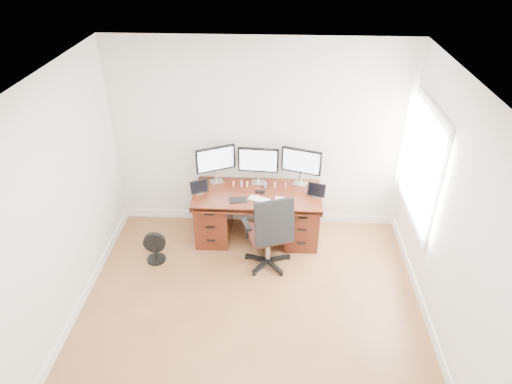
{
  "coord_description": "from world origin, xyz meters",
  "views": [
    {
      "loc": [
        0.26,
        -3.37,
        3.97
      ],
      "look_at": [
        0.0,
        1.5,
        0.95
      ],
      "focal_mm": 32.0,
      "sensor_mm": 36.0,
      "label": 1
    }
  ],
  "objects_px": {
    "floor_fan": "(155,248)",
    "keyboard": "(259,199)",
    "desk": "(257,213)",
    "monitor_center": "(258,161)",
    "office_chair": "(269,244)"
  },
  "relations": [
    {
      "from": "office_chair",
      "to": "floor_fan",
      "type": "relative_size",
      "value": 2.59
    },
    {
      "from": "desk",
      "to": "monitor_center",
      "type": "xyz_separation_m",
      "value": [
        -0.0,
        0.24,
        0.68
      ]
    },
    {
      "from": "desk",
      "to": "keyboard",
      "type": "bearing_deg",
      "value": -80.49
    },
    {
      "from": "floor_fan",
      "to": "keyboard",
      "type": "height_order",
      "value": "keyboard"
    },
    {
      "from": "keyboard",
      "to": "floor_fan",
      "type": "bearing_deg",
      "value": -142.75
    },
    {
      "from": "monitor_center",
      "to": "office_chair",
      "type": "bearing_deg",
      "value": -74.17
    },
    {
      "from": "floor_fan",
      "to": "monitor_center",
      "type": "xyz_separation_m",
      "value": [
        1.31,
        0.83,
        0.88
      ]
    },
    {
      "from": "office_chair",
      "to": "floor_fan",
      "type": "height_order",
      "value": "office_chair"
    },
    {
      "from": "office_chair",
      "to": "keyboard",
      "type": "xyz_separation_m",
      "value": [
        -0.15,
        0.42,
        0.39
      ]
    },
    {
      "from": "floor_fan",
      "to": "keyboard",
      "type": "xyz_separation_m",
      "value": [
        1.35,
        0.39,
        0.55
      ]
    },
    {
      "from": "desk",
      "to": "keyboard",
      "type": "xyz_separation_m",
      "value": [
        0.03,
        -0.2,
        0.36
      ]
    },
    {
      "from": "floor_fan",
      "to": "desk",
      "type": "bearing_deg",
      "value": 20.25
    },
    {
      "from": "monitor_center",
      "to": "keyboard",
      "type": "xyz_separation_m",
      "value": [
        0.03,
        -0.44,
        -0.33
      ]
    },
    {
      "from": "office_chair",
      "to": "keyboard",
      "type": "bearing_deg",
      "value": 89.66
    },
    {
      "from": "desk",
      "to": "monitor_center",
      "type": "bearing_deg",
      "value": 90.02
    }
  ]
}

